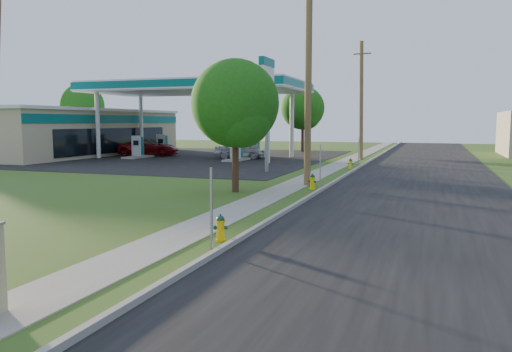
% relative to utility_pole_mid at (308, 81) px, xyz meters
% --- Properties ---
extents(ground_plane, '(140.00, 140.00, 0.00)m').
position_rel_utility_pole_mid_xyz_m(ground_plane, '(0.60, -17.00, -4.95)').
color(ground_plane, '#3E5916').
rests_on(ground_plane, ground).
extents(road, '(8.00, 120.00, 0.02)m').
position_rel_utility_pole_mid_xyz_m(road, '(5.10, -7.00, -4.94)').
color(road, black).
rests_on(road, ground).
extents(curb, '(0.15, 120.00, 0.15)m').
position_rel_utility_pole_mid_xyz_m(curb, '(1.10, -7.00, -4.88)').
color(curb, gray).
rests_on(curb, ground).
extents(sidewalk, '(1.50, 120.00, 0.03)m').
position_rel_utility_pole_mid_xyz_m(sidewalk, '(-0.65, -7.00, -4.94)').
color(sidewalk, gray).
rests_on(sidewalk, ground).
extents(forecourt, '(26.00, 28.00, 0.02)m').
position_rel_utility_pole_mid_xyz_m(forecourt, '(-15.40, 15.00, -4.94)').
color(forecourt, black).
rests_on(forecourt, ground).
extents(utility_pole_mid, '(1.40, 0.32, 9.80)m').
position_rel_utility_pole_mid_xyz_m(utility_pole_mid, '(0.00, 0.00, 0.00)').
color(utility_pole_mid, brown).
rests_on(utility_pole_mid, ground).
extents(utility_pole_far, '(1.40, 0.32, 9.50)m').
position_rel_utility_pole_mid_xyz_m(utility_pole_far, '(0.00, 18.00, -0.15)').
color(utility_pole_far, brown).
rests_on(utility_pole_far, ground).
extents(sign_post_near, '(0.05, 0.04, 2.00)m').
position_rel_utility_pole_mid_xyz_m(sign_post_near, '(0.85, -12.80, -3.95)').
color(sign_post_near, gray).
rests_on(sign_post_near, ground).
extents(sign_post_mid, '(0.05, 0.04, 2.00)m').
position_rel_utility_pole_mid_xyz_m(sign_post_mid, '(0.85, -1.00, -3.95)').
color(sign_post_mid, gray).
rests_on(sign_post_mid, ground).
extents(sign_post_far, '(0.05, 0.04, 2.00)m').
position_rel_utility_pole_mid_xyz_m(sign_post_far, '(0.85, 11.20, -3.95)').
color(sign_post_far, gray).
rests_on(sign_post_far, ground).
extents(gas_canopy, '(18.18, 9.18, 6.40)m').
position_rel_utility_pole_mid_xyz_m(gas_canopy, '(-13.40, 15.00, 0.94)').
color(gas_canopy, silver).
rests_on(gas_canopy, ground).
extents(fuel_pump_nw, '(1.20, 3.20, 1.90)m').
position_rel_utility_pole_mid_xyz_m(fuel_pump_nw, '(-17.90, 13.00, -4.23)').
color(fuel_pump_nw, gray).
rests_on(fuel_pump_nw, ground).
extents(fuel_pump_ne, '(1.20, 3.20, 1.90)m').
position_rel_utility_pole_mid_xyz_m(fuel_pump_ne, '(-8.90, 13.00, -4.23)').
color(fuel_pump_ne, gray).
rests_on(fuel_pump_ne, ground).
extents(fuel_pump_sw, '(1.20, 3.20, 1.90)m').
position_rel_utility_pole_mid_xyz_m(fuel_pump_sw, '(-17.90, 17.00, -4.23)').
color(fuel_pump_sw, gray).
rests_on(fuel_pump_sw, ground).
extents(fuel_pump_se, '(1.20, 3.20, 1.90)m').
position_rel_utility_pole_mid_xyz_m(fuel_pump_se, '(-8.90, 17.00, -4.23)').
color(fuel_pump_se, gray).
rests_on(fuel_pump_se, ground).
extents(convenience_store, '(10.40, 22.40, 4.25)m').
position_rel_utility_pole_mid_xyz_m(convenience_store, '(-26.38, 15.00, -2.82)').
color(convenience_store, tan).
rests_on(convenience_store, ground).
extents(price_pylon, '(0.34, 2.04, 6.85)m').
position_rel_utility_pole_mid_xyz_m(price_pylon, '(-3.90, 5.50, 0.48)').
color(price_pylon, gray).
rests_on(price_pylon, ground).
extents(tree_verge, '(3.79, 3.79, 5.75)m').
position_rel_utility_pole_mid_xyz_m(tree_verge, '(-2.31, -3.35, -1.26)').
color(tree_verge, '#352316').
rests_on(tree_verge, ground).
extents(tree_lot, '(4.39, 4.39, 6.65)m').
position_rel_utility_pole_mid_xyz_m(tree_lot, '(-6.87, 26.09, -0.67)').
color(tree_lot, '#352316').
rests_on(tree_lot, ground).
extents(tree_back, '(4.78, 4.78, 7.24)m').
position_rel_utility_pole_mid_xyz_m(tree_back, '(-30.90, 22.33, -0.29)').
color(tree_back, '#352316').
rests_on(tree_back, ground).
extents(hydrant_near, '(0.36, 0.32, 0.70)m').
position_rel_utility_pole_mid_xyz_m(hydrant_near, '(0.63, -11.77, -4.61)').
color(hydrant_near, '#EDB109').
rests_on(hydrant_near, ground).
extents(hydrant_mid, '(0.37, 0.33, 0.72)m').
position_rel_utility_pole_mid_xyz_m(hydrant_mid, '(0.56, -1.31, -4.60)').
color(hydrant_mid, yellow).
rests_on(hydrant_mid, ground).
extents(hydrant_far, '(0.35, 0.31, 0.69)m').
position_rel_utility_pole_mid_xyz_m(hydrant_far, '(0.61, 9.28, -4.62)').
color(hydrant_far, yellow).
rests_on(hydrant_far, ground).
extents(car_red, '(5.80, 3.77, 1.49)m').
position_rel_utility_pole_mid_xyz_m(car_red, '(-18.47, 15.65, -4.21)').
color(car_red, '#65070A').
rests_on(car_red, ground).
extents(car_silver, '(4.42, 2.34, 1.43)m').
position_rel_utility_pole_mid_xyz_m(car_silver, '(-9.60, 15.48, -4.24)').
color(car_silver, silver).
rests_on(car_silver, ground).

